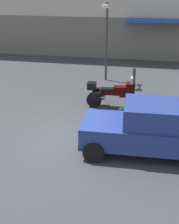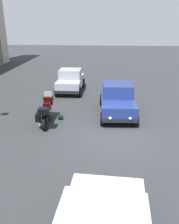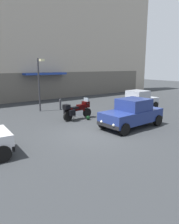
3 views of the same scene
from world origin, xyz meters
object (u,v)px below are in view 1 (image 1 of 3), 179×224
Objects in this scene: helmet at (122,110)px; car_hatchback_near at (146,129)px; streetlamp_curbside at (106,34)px; motorcycle at (112,94)px; bollard_curbside at (134,75)px.

car_hatchback_near is (1.02, -2.85, 0.67)m from helmet.
helmet is 5.10m from streetlamp_curbside.
car_hatchback_near is 0.98× the size of streetlamp_curbside.
motorcycle is 3.57m from bollard_curbside.
motorcycle is 0.88m from helmet.
streetlamp_curbside reaches higher than motorcycle.
streetlamp_curbside is at bearing 107.47° from helmet.
streetlamp_curbside is at bearing 98.04° from motorcycle.
motorcycle is at bearing -68.76° from car_hatchback_near.
bollard_curbside is at bearing -9.06° from streetlamp_curbside.
car_hatchback_near is 7.74m from streetlamp_curbside.
motorcycle is at bearing 130.38° from helmet.
bollard_curbside is at bearing 73.87° from motorcycle.
bollard_curbside reaches higher than helmet.
bollard_curbside is at bearing 87.14° from helmet.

